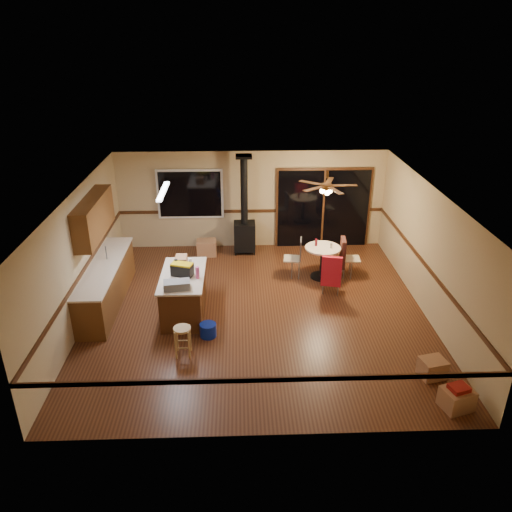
{
  "coord_description": "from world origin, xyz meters",
  "views": [
    {
      "loc": [
        -0.34,
        -9.04,
        5.46
      ],
      "look_at": [
        0.0,
        0.3,
        1.15
      ],
      "focal_mm": 35.0,
      "sensor_mm": 36.0,
      "label": 1
    }
  ],
  "objects_px": {
    "toolbox_grey": "(177,285)",
    "box_corner_a": "(457,399)",
    "dining_table": "(322,257)",
    "wood_stove": "(244,227)",
    "chair_right": "(344,253)",
    "chair_left": "(297,254)",
    "blue_bucket": "(208,330)",
    "kitchen_island": "(184,294)",
    "toolbox_black": "(182,270)",
    "bar_stool": "(183,341)",
    "box_under_window": "(207,248)",
    "box_corner_b": "(432,368)",
    "chair_near": "(332,271)"
  },
  "relations": [
    {
      "from": "wood_stove",
      "to": "chair_left",
      "type": "distance_m",
      "value": 1.88
    },
    {
      "from": "chair_left",
      "to": "bar_stool",
      "type": "bearing_deg",
      "value": -127.93
    },
    {
      "from": "toolbox_black",
      "to": "box_corner_b",
      "type": "xyz_separation_m",
      "value": [
        4.42,
        -2.2,
        -0.85
      ]
    },
    {
      "from": "wood_stove",
      "to": "bar_stool",
      "type": "height_order",
      "value": "wood_stove"
    },
    {
      "from": "chair_left",
      "to": "box_corner_a",
      "type": "bearing_deg",
      "value": -66.59
    },
    {
      "from": "dining_table",
      "to": "chair_right",
      "type": "bearing_deg",
      "value": 7.6
    },
    {
      "from": "toolbox_black",
      "to": "bar_stool",
      "type": "bearing_deg",
      "value": -85.7
    },
    {
      "from": "chair_right",
      "to": "box_corner_b",
      "type": "bearing_deg",
      "value": -78.3
    },
    {
      "from": "toolbox_grey",
      "to": "box_corner_b",
      "type": "relative_size",
      "value": 1.21
    },
    {
      "from": "dining_table",
      "to": "box_corner_b",
      "type": "bearing_deg",
      "value": -70.79
    },
    {
      "from": "dining_table",
      "to": "chair_near",
      "type": "height_order",
      "value": "chair_near"
    },
    {
      "from": "wood_stove",
      "to": "chair_right",
      "type": "bearing_deg",
      "value": -31.93
    },
    {
      "from": "kitchen_island",
      "to": "toolbox_black",
      "type": "height_order",
      "value": "toolbox_black"
    },
    {
      "from": "chair_near",
      "to": "kitchen_island",
      "type": "bearing_deg",
      "value": -168.36
    },
    {
      "from": "kitchen_island",
      "to": "chair_left",
      "type": "height_order",
      "value": "chair_left"
    },
    {
      "from": "kitchen_island",
      "to": "bar_stool",
      "type": "bearing_deg",
      "value": -85.58
    },
    {
      "from": "wood_stove",
      "to": "dining_table",
      "type": "relative_size",
      "value": 3.02
    },
    {
      "from": "wood_stove",
      "to": "toolbox_black",
      "type": "relative_size",
      "value": 5.93
    },
    {
      "from": "dining_table",
      "to": "box_under_window",
      "type": "xyz_separation_m",
      "value": [
        -2.81,
        1.39,
        -0.33
      ]
    },
    {
      "from": "toolbox_grey",
      "to": "box_corner_a",
      "type": "xyz_separation_m",
      "value": [
        4.57,
        -2.43,
        -0.81
      ]
    },
    {
      "from": "dining_table",
      "to": "box_corner_a",
      "type": "relative_size",
      "value": 1.84
    },
    {
      "from": "dining_table",
      "to": "chair_left",
      "type": "height_order",
      "value": "chair_left"
    },
    {
      "from": "toolbox_black",
      "to": "bar_stool",
      "type": "height_order",
      "value": "toolbox_black"
    },
    {
      "from": "chair_left",
      "to": "chair_right",
      "type": "distance_m",
      "value": 1.11
    },
    {
      "from": "toolbox_black",
      "to": "chair_near",
      "type": "height_order",
      "value": "toolbox_black"
    },
    {
      "from": "blue_bucket",
      "to": "wood_stove",
      "type": "bearing_deg",
      "value": 78.93
    },
    {
      "from": "toolbox_black",
      "to": "box_corner_a",
      "type": "bearing_deg",
      "value": -33.46
    },
    {
      "from": "bar_stool",
      "to": "chair_right",
      "type": "relative_size",
      "value": 0.82
    },
    {
      "from": "box_under_window",
      "to": "box_corner_a",
      "type": "relative_size",
      "value": 1.12
    },
    {
      "from": "chair_near",
      "to": "chair_right",
      "type": "bearing_deg",
      "value": 64.12
    },
    {
      "from": "dining_table",
      "to": "wood_stove",
      "type": "bearing_deg",
      "value": 139.98
    },
    {
      "from": "chair_right",
      "to": "box_corner_b",
      "type": "height_order",
      "value": "chair_right"
    },
    {
      "from": "box_corner_b",
      "to": "chair_left",
      "type": "bearing_deg",
      "value": 116.34
    },
    {
      "from": "chair_left",
      "to": "box_corner_a",
      "type": "relative_size",
      "value": 1.14
    },
    {
      "from": "blue_bucket",
      "to": "bar_stool",
      "type": "bearing_deg",
      "value": -125.52
    },
    {
      "from": "blue_bucket",
      "to": "kitchen_island",
      "type": "bearing_deg",
      "value": 121.18
    },
    {
      "from": "blue_bucket",
      "to": "box_corner_a",
      "type": "xyz_separation_m",
      "value": [
        3.99,
        -2.14,
        0.04
      ]
    },
    {
      "from": "chair_left",
      "to": "dining_table",
      "type": "bearing_deg",
      "value": -8.19
    },
    {
      "from": "toolbox_black",
      "to": "chair_near",
      "type": "relative_size",
      "value": 0.61
    },
    {
      "from": "chair_left",
      "to": "box_corner_b",
      "type": "relative_size",
      "value": 1.25
    },
    {
      "from": "toolbox_black",
      "to": "chair_left",
      "type": "relative_size",
      "value": 0.82
    },
    {
      "from": "box_under_window",
      "to": "dining_table",
      "type": "bearing_deg",
      "value": -26.38
    },
    {
      "from": "blue_bucket",
      "to": "chair_left",
      "type": "distance_m",
      "value": 3.22
    },
    {
      "from": "toolbox_grey",
      "to": "chair_left",
      "type": "distance_m",
      "value": 3.4
    },
    {
      "from": "kitchen_island",
      "to": "wood_stove",
      "type": "xyz_separation_m",
      "value": [
        1.3,
        3.05,
        0.28
      ]
    },
    {
      "from": "chair_left",
      "to": "chair_right",
      "type": "relative_size",
      "value": 0.74
    },
    {
      "from": "bar_stool",
      "to": "blue_bucket",
      "type": "height_order",
      "value": "bar_stool"
    },
    {
      "from": "chair_left",
      "to": "blue_bucket",
      "type": "bearing_deg",
      "value": -128.48
    },
    {
      "from": "dining_table",
      "to": "chair_right",
      "type": "relative_size",
      "value": 1.19
    },
    {
      "from": "blue_bucket",
      "to": "box_corner_b",
      "type": "relative_size",
      "value": 0.78
    }
  ]
}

